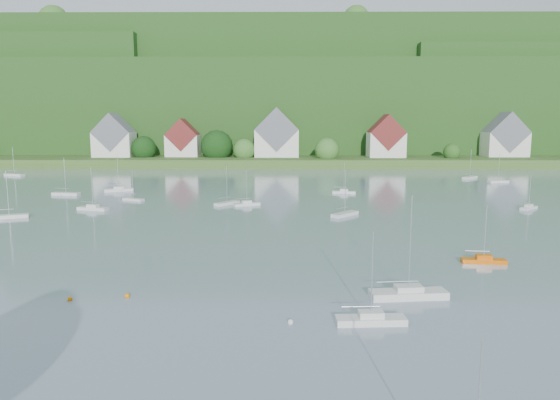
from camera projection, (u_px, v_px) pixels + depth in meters
The scene contains 14 objects.
far_shore_strip at pixel (265, 158), 205.10m from camera, with size 600.00×60.00×3.00m, color #365720.
forested_ridge at pixel (270, 108), 269.62m from camera, with size 620.00×181.22×69.89m.
village_building_0 at pixel (114, 139), 191.47m from camera, with size 14.00×10.40×16.00m.
village_building_1 at pixel (183, 141), 193.36m from camera, with size 12.00×9.36×14.00m.
village_building_2 at pixel (277, 137), 191.87m from camera, with size 16.00×11.44×18.00m.
village_building_3 at pixel (386, 139), 189.69m from camera, with size 13.00×10.40×15.50m.
village_building_4 at pixel (505, 139), 193.26m from camera, with size 15.00×10.40×16.50m.
near_sailboat_3 at pixel (371, 319), 42.03m from camera, with size 5.75×1.89×7.66m.
near_sailboat_4 at pixel (408, 293), 48.10m from camera, with size 7.30×2.71×9.64m.
near_sailboat_5 at pixel (484, 260), 59.93m from camera, with size 5.07×1.86×6.70m.
mooring_buoy_0 at pixel (70, 300), 47.53m from camera, with size 0.45×0.45×0.45m, color orange.
mooring_buoy_1 at pixel (290, 324), 42.08m from camera, with size 0.49×0.49×0.49m, color silver.
mooring_buoy_3 at pixel (127, 297), 48.40m from camera, with size 0.48×0.48×0.48m, color orange.
far_sailboat_cluster at pixel (279, 190), 119.66m from camera, with size 190.30×70.62×8.71m.
Camera 1 is at (7.79, -5.17, 16.31)m, focal length 33.34 mm.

